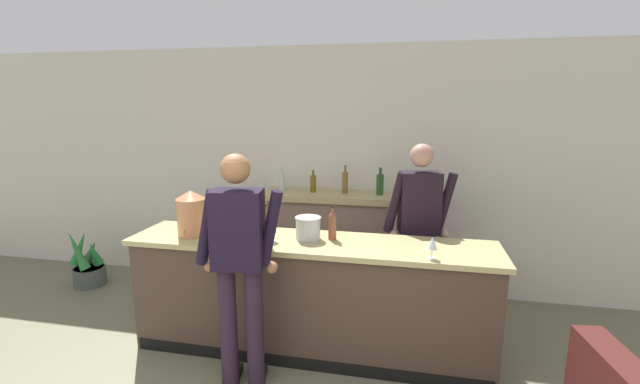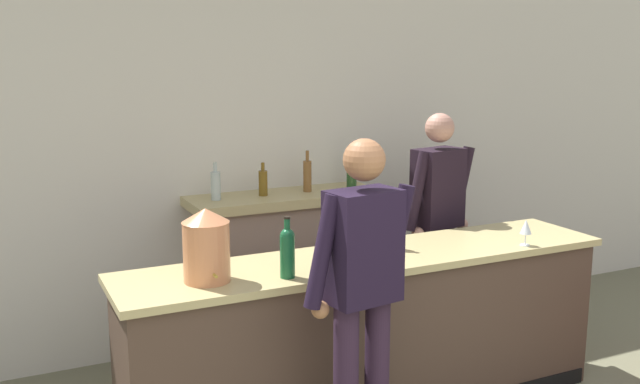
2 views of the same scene
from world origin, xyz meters
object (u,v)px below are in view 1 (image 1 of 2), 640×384
(fireplace_stone, at_px, (329,242))
(copper_dispenser, at_px, (191,213))
(person_bartender, at_px, (418,229))
(wine_glass_front_right, at_px, (432,244))
(ice_bucket_steel, at_px, (308,228))
(wine_bottle_cabernet_heavy, at_px, (332,225))
(potted_plant_corner, at_px, (88,265))
(wine_bottle_rose_blush, at_px, (266,228))
(wine_bottle_merlot_tall, at_px, (230,225))
(person_customer, at_px, (239,263))
(wine_glass_near_bucket, at_px, (272,228))

(fireplace_stone, xyz_separation_m, copper_dispenser, (-0.97, -1.24, 0.60))
(person_bartender, height_order, wine_glass_front_right, person_bartender)
(fireplace_stone, bearing_deg, wine_glass_front_right, -53.82)
(ice_bucket_steel, height_order, wine_bottle_cabernet_heavy, wine_bottle_cabernet_heavy)
(fireplace_stone, height_order, person_bartender, person_bartender)
(ice_bucket_steel, bearing_deg, copper_dispenser, -174.45)
(potted_plant_corner, distance_m, wine_bottle_rose_blush, 2.94)
(copper_dispenser, relative_size, wine_bottle_merlot_tall, 1.18)
(potted_plant_corner, relative_size, person_bartender, 0.40)
(copper_dispenser, height_order, wine_bottle_rose_blush, copper_dispenser)
(copper_dispenser, bearing_deg, wine_bottle_rose_blush, -13.39)
(wine_bottle_merlot_tall, xyz_separation_m, wine_glass_front_right, (1.60, -0.05, -0.04))
(fireplace_stone, distance_m, ice_bucket_steel, 1.25)
(person_bartender, xyz_separation_m, wine_bottle_merlot_tall, (-1.52, -0.78, 0.17))
(person_customer, relative_size, wine_bottle_cabernet_heavy, 6.25)
(potted_plant_corner, distance_m, wine_glass_front_right, 4.11)
(potted_plant_corner, bearing_deg, wine_bottle_merlot_tall, -23.37)
(fireplace_stone, xyz_separation_m, wine_bottle_cabernet_heavy, (0.24, -1.11, 0.53))
(potted_plant_corner, height_order, wine_bottle_rose_blush, wine_bottle_rose_blush)
(fireplace_stone, distance_m, wine_bottle_rose_blush, 1.54)
(person_customer, distance_m, person_bartender, 1.74)
(person_customer, bearing_deg, wine_bottle_cabernet_heavy, 49.36)
(wine_bottle_cabernet_heavy, bearing_deg, wine_bottle_rose_blush, -147.53)
(fireplace_stone, distance_m, potted_plant_corner, 2.89)
(person_customer, xyz_separation_m, wine_glass_near_bucket, (0.09, 0.49, 0.13))
(potted_plant_corner, distance_m, person_bartender, 3.87)
(fireplace_stone, distance_m, person_bartender, 1.19)
(person_bartender, bearing_deg, copper_dispenser, -161.13)
(wine_bottle_cabernet_heavy, height_order, wine_glass_near_bucket, wine_bottle_cabernet_heavy)
(ice_bucket_steel, bearing_deg, potted_plant_corner, 165.21)
(person_bartender, height_order, ice_bucket_steel, person_bartender)
(wine_bottle_merlot_tall, bearing_deg, person_customer, -59.21)
(fireplace_stone, distance_m, person_customer, 1.84)
(person_bartender, xyz_separation_m, wine_glass_front_right, (0.08, -0.84, 0.13))
(wine_bottle_cabernet_heavy, bearing_deg, person_bartender, 36.39)
(wine_bottle_merlot_tall, bearing_deg, wine_bottle_rose_blush, -8.29)
(wine_bottle_merlot_tall, bearing_deg, potted_plant_corner, 156.63)
(wine_bottle_rose_blush, height_order, wine_glass_near_bucket, wine_bottle_rose_blush)
(potted_plant_corner, distance_m, wine_bottle_cabernet_heavy, 3.29)
(fireplace_stone, bearing_deg, potted_plant_corner, -172.30)
(person_customer, bearing_deg, potted_plant_corner, 151.21)
(wine_bottle_rose_blush, bearing_deg, ice_bucket_steel, 44.47)
(person_customer, distance_m, wine_bottle_merlot_tall, 0.49)
(potted_plant_corner, xyz_separation_m, person_customer, (2.52, -1.38, 0.75))
(ice_bucket_steel, bearing_deg, wine_bottle_rose_blush, -135.53)
(person_customer, xyz_separation_m, wine_glass_front_right, (1.36, 0.35, 0.13))
(fireplace_stone, xyz_separation_m, potted_plant_corner, (-2.84, -0.38, -0.35))
(fireplace_stone, xyz_separation_m, wine_glass_near_bucket, (-0.23, -1.28, 0.52))
(potted_plant_corner, distance_m, person_customer, 2.97)
(ice_bucket_steel, distance_m, wine_bottle_rose_blush, 0.39)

